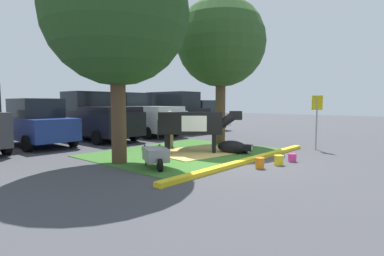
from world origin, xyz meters
TOP-DOWN VIEW (x-y plane):
  - ground_plane at (0.00, 0.00)m, footprint 80.00×80.00m
  - grass_island at (0.31, 2.14)m, footprint 6.48×5.08m
  - curb_yellow at (0.31, -0.55)m, footprint 7.68×0.24m
  - hay_bedding at (0.65, 1.81)m, footprint 3.50×2.81m
  - shade_tree_left at (-2.47, 2.31)m, footprint 4.30×4.30m
  - shade_tree_right at (3.09, 2.57)m, footprint 3.89×3.89m
  - cow_holstein at (0.52, 1.92)m, footprint 2.25×2.68m
  - calf_lying at (1.28, 0.69)m, footprint 0.71×1.33m
  - person_handler at (0.93, 3.56)m, footprint 0.52×0.34m
  - wheelbarrow at (-2.21, 0.94)m, footprint 1.13×1.54m
  - parking_sign at (4.27, -1.23)m, footprint 0.12×0.44m
  - bucket_orange at (-0.28, -1.25)m, footprint 0.27×0.27m
  - bucket_yellow at (0.51, -1.45)m, footprint 0.29×0.29m
  - bucket_pink at (1.29, -1.53)m, footprint 0.28×0.28m
  - sedan_blue at (-2.57, 8.14)m, footprint 2.05×4.41m
  - pickup_truck_black at (0.31, 8.31)m, footprint 2.25×5.41m
  - pickup_truck_maroon at (3.10, 8.22)m, footprint 2.25×5.41m
  - suv_black at (5.77, 8.22)m, footprint 2.15×4.61m
  - sedan_silver at (8.24, 8.26)m, footprint 2.05×4.41m

SIDE VIEW (x-z plane):
  - ground_plane at x=0.00m, z-range 0.00..0.00m
  - grass_island at x=0.31m, z-range 0.00..0.02m
  - hay_bedding at x=0.65m, z-range 0.01..0.04m
  - curb_yellow at x=0.31m, z-range 0.00..0.12m
  - bucket_pink at x=1.29m, z-range 0.01..0.26m
  - bucket_yellow at x=0.51m, z-range 0.01..0.31m
  - bucket_orange at x=-0.28m, z-range 0.01..0.32m
  - calf_lying at x=1.28m, z-range 0.00..0.48m
  - wheelbarrow at x=-2.21m, z-range 0.07..0.70m
  - person_handler at x=0.93m, z-range 0.05..1.57m
  - sedan_blue at x=-2.57m, z-range -0.03..1.99m
  - sedan_silver at x=8.24m, z-range -0.03..1.99m
  - cow_holstein at x=0.52m, z-range 0.32..1.86m
  - pickup_truck_black at x=0.31m, z-range -0.10..2.32m
  - pickup_truck_maroon at x=3.10m, z-range -0.10..2.32m
  - suv_black at x=5.77m, z-range 0.01..2.53m
  - parking_sign at x=4.27m, z-range 0.44..2.57m
  - shade_tree_right at x=3.09m, z-range 1.24..7.68m
  - shade_tree_left at x=-2.47m, z-range 1.15..7.80m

